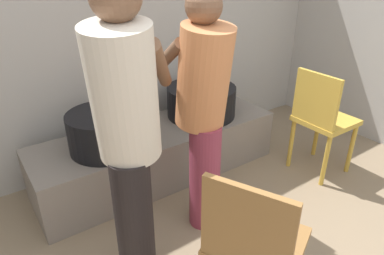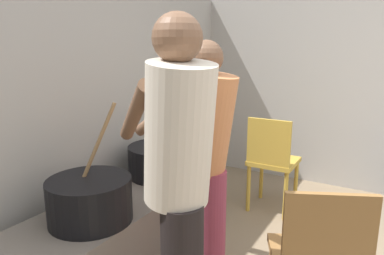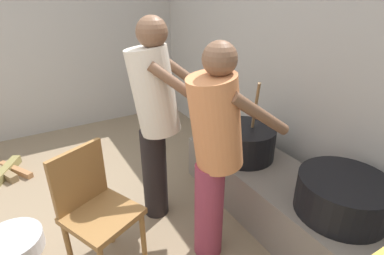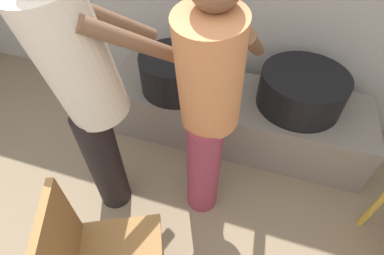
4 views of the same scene
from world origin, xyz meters
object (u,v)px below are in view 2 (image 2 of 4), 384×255
at_px(cook_in_cream_shirt, 179,172).
at_px(chair_yellow, 272,159).
at_px(cooking_pot_secondary, 163,160).
at_px(cook_in_orange_shirt, 206,150).
at_px(cooking_pot_main, 90,199).

height_order(cook_in_cream_shirt, chair_yellow, cook_in_cream_shirt).
relative_size(cook_in_cream_shirt, chair_yellow, 1.83).
xyz_separation_m(cooking_pot_secondary, cook_in_orange_shirt, (-0.49, -0.67, 0.32)).
relative_size(cook_in_orange_shirt, chair_yellow, 1.72).
distance_m(cooking_pot_main, cook_in_cream_shirt, 0.85).
bearing_deg(cooking_pot_secondary, cooking_pot_main, -174.79).
distance_m(cooking_pot_main, cooking_pot_secondary, 0.89).
bearing_deg(cooking_pot_main, cook_in_cream_shirt, -101.62).
relative_size(cooking_pot_main, cook_in_orange_shirt, 0.48).
bearing_deg(cooking_pot_secondary, cook_in_cream_shirt, -141.39).
height_order(cooking_pot_main, cook_in_orange_shirt, cook_in_orange_shirt).
bearing_deg(cooking_pot_secondary, cook_in_orange_shirt, -125.87).
bearing_deg(cook_in_cream_shirt, cooking_pot_main, 78.38).
bearing_deg(cook_in_cream_shirt, cooking_pot_secondary, 38.61).
bearing_deg(cooking_pot_main, chair_yellow, -23.19).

